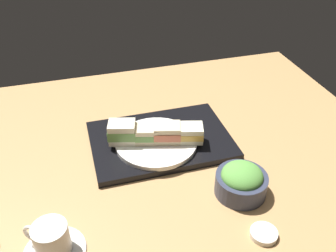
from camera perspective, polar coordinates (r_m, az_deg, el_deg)
The scene contains 10 objects.
ground_plane at distance 106.10cm, azimuth -3.59°, elevation -4.75°, with size 140.00×100.00×3.00cm, color tan.
serving_tray at distance 107.99cm, azimuth -1.12°, elevation -2.17°, with size 39.16×27.17×1.93cm, color black.
sandwich_plate at distance 104.74cm, azimuth -1.80°, elevation -2.46°, with size 22.67×22.67×1.24cm, color white.
sandwich_nearmost at distance 103.30cm, azimuth 3.26°, elevation -1.07°, with size 8.48×7.21×4.63cm.
sandwich_inner_near at distance 102.86cm, azimuth -0.13°, elevation -1.04°, with size 8.44×7.33×5.05cm.
sandwich_inner_far at distance 103.06cm, azimuth -3.53°, elevation -1.21°, with size 8.51×7.06×4.54cm.
sandwich_farmost at distance 103.03cm, azimuth -6.94°, elevation -0.94°, with size 8.64×7.18×6.02cm.
salad_bowl at distance 92.99cm, azimuth 11.01°, elevation -8.15°, with size 12.55×12.55×8.04cm.
coffee_cup at distance 83.52cm, azimuth -17.15°, elevation -16.27°, with size 12.92×12.92×7.56cm.
small_sauce_dish at distance 87.18cm, azimuth 14.24°, elevation -15.48°, with size 6.02×6.02×1.29cm, color silver.
Camera 1 is at (16.02, 79.61, 66.77)cm, focal length 40.39 mm.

